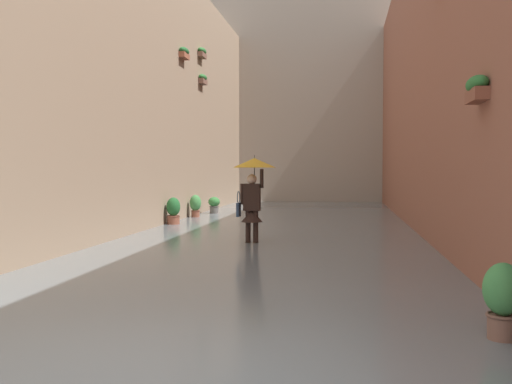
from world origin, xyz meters
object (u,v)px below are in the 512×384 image
(potted_plant_far_right, at_px, (214,205))
(potted_plant_mid_right, at_px, (195,206))
(potted_plant_near_right, at_px, (173,212))
(person_wading, at_px, (253,183))
(potted_plant_far_left, at_px, (503,301))

(potted_plant_far_right, distance_m, potted_plant_mid_right, 1.85)
(potted_plant_far_right, distance_m, potted_plant_near_right, 4.50)
(potted_plant_near_right, bearing_deg, person_wading, 127.15)
(person_wading, height_order, potted_plant_far_right, person_wading)
(potted_plant_mid_right, relative_size, potted_plant_near_right, 0.96)
(potted_plant_mid_right, bearing_deg, potted_plant_far_left, 115.64)
(person_wading, height_order, potted_plant_far_left, person_wading)
(potted_plant_far_right, height_order, potted_plant_near_right, potted_plant_near_right)
(person_wading, relative_size, potted_plant_far_right, 2.93)
(person_wading, bearing_deg, potted_plant_far_right, -71.74)
(person_wading, distance_m, potted_plant_far_right, 9.14)
(person_wading, height_order, potted_plant_mid_right, person_wading)
(potted_plant_mid_right, bearing_deg, potted_plant_far_right, -98.31)
(person_wading, xyz_separation_m, potted_plant_mid_right, (3.11, -6.79, -0.97))
(person_wading, relative_size, potted_plant_far_left, 2.46)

